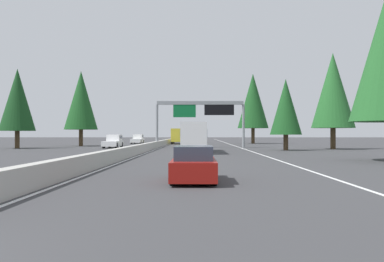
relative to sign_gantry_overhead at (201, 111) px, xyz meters
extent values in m
plane|color=#38383A|center=(7.74, 6.03, -5.26)|extent=(320.00, 320.00, 0.00)
cube|color=#ADAAA3|center=(27.74, 6.33, -4.81)|extent=(180.00, 0.56, 0.90)
cube|color=silver|center=(17.74, -5.49, -5.26)|extent=(160.00, 0.16, 0.01)
cube|color=silver|center=(17.74, 5.78, -5.26)|extent=(160.00, 0.16, 0.01)
cylinder|color=gray|center=(0.04, 6.33, -2.21)|extent=(0.36, 0.36, 6.12)
cylinder|color=gray|center=(0.04, -5.99, -2.21)|extent=(0.36, 0.36, 6.12)
cube|color=gray|center=(0.04, 0.17, 1.10)|extent=(0.50, 12.32, 0.50)
cube|color=#0C602D|center=(-0.11, 2.39, 0.00)|extent=(0.12, 3.20, 1.90)
cube|color=black|center=(-0.11, -2.54, 0.10)|extent=(0.16, 4.20, 1.50)
cube|color=maroon|center=(-41.13, 0.63, -4.73)|extent=(4.40, 1.80, 0.76)
cube|color=#2D3847|center=(-41.35, 0.63, -4.07)|extent=(2.46, 1.51, 0.56)
cylinder|color=black|center=(-39.73, 1.42, -4.94)|extent=(0.64, 0.22, 0.64)
cylinder|color=black|center=(-39.73, -0.16, -4.94)|extent=(0.64, 0.22, 0.64)
cylinder|color=black|center=(-42.54, 1.42, -4.94)|extent=(0.64, 0.22, 0.64)
cylinder|color=black|center=(-42.54, -0.16, -4.94)|extent=(0.64, 0.22, 0.64)
cube|color=white|center=(-14.32, 0.87, -3.61)|extent=(11.50, 2.50, 2.90)
cube|color=#2D3847|center=(-14.32, 0.87, -3.25)|extent=(11.04, 2.55, 0.84)
cylinder|color=black|center=(-10.29, 1.97, -4.76)|extent=(1.00, 0.30, 1.00)
cylinder|color=black|center=(-10.29, -0.23, -4.76)|extent=(1.00, 0.30, 1.00)
cylinder|color=black|center=(-18.34, 1.97, -4.76)|extent=(1.00, 0.30, 1.00)
cylinder|color=black|center=(-18.34, -0.23, -4.76)|extent=(1.00, 0.30, 1.00)
cube|color=gold|center=(20.45, 4.33, -3.56)|extent=(6.12, 2.40, 2.50)
cube|color=silver|center=(24.70, 4.33, -3.86)|extent=(2.38, 2.30, 1.90)
cylinder|color=black|center=(24.53, 5.39, -4.81)|extent=(0.90, 0.28, 0.90)
cylinder|color=black|center=(24.53, 3.27, -4.81)|extent=(0.90, 0.28, 0.90)
cylinder|color=black|center=(18.75, 5.39, -4.81)|extent=(0.90, 0.28, 0.90)
cylinder|color=black|center=(18.75, 3.27, -4.81)|extent=(0.90, 0.28, 0.90)
cube|color=white|center=(40.68, 4.11, -4.29)|extent=(5.00, 1.95, 1.44)
cube|color=#2D3847|center=(38.38, 4.11, -4.04)|extent=(0.08, 1.48, 0.56)
cylinder|color=black|center=(42.38, 4.96, -4.91)|extent=(0.70, 0.24, 0.70)
cylinder|color=black|center=(42.38, 3.25, -4.91)|extent=(0.70, 0.24, 0.70)
cylinder|color=black|center=(38.98, 4.96, -4.91)|extent=(0.70, 0.24, 0.70)
cylinder|color=black|center=(38.98, 3.25, -4.91)|extent=(0.70, 0.24, 0.70)
cube|color=maroon|center=(43.83, 0.72, -4.73)|extent=(4.40, 1.80, 0.76)
cube|color=#2D3847|center=(43.61, 0.72, -4.07)|extent=(2.46, 1.51, 0.56)
cylinder|color=black|center=(45.24, 1.51, -4.94)|extent=(0.64, 0.22, 0.64)
cylinder|color=black|center=(45.24, -0.07, -4.94)|extent=(0.64, 0.22, 0.64)
cylinder|color=black|center=(42.42, 1.51, -4.94)|extent=(0.64, 0.22, 0.64)
cylinder|color=black|center=(42.42, -0.07, -4.94)|extent=(0.64, 0.22, 0.64)
cube|color=white|center=(22.79, 12.53, -4.65)|extent=(5.60, 2.00, 0.70)
cube|color=white|center=(23.80, 12.53, -3.85)|extent=(2.24, 1.84, 0.90)
cube|color=#2D3847|center=(23.80, 12.53, -3.76)|extent=(2.02, 1.92, 0.41)
cylinder|color=black|center=(24.64, 13.39, -4.86)|extent=(0.80, 0.28, 0.80)
cylinder|color=black|center=(24.64, 11.67, -4.86)|extent=(0.80, 0.28, 0.80)
cylinder|color=black|center=(20.94, 13.39, -4.86)|extent=(0.80, 0.28, 0.80)
cylinder|color=black|center=(20.94, 11.67, -4.86)|extent=(0.80, 0.28, 0.80)
cube|color=white|center=(-1.25, 12.37, -4.65)|extent=(5.60, 2.00, 0.70)
cube|color=white|center=(-0.24, 12.37, -3.85)|extent=(2.24, 1.84, 0.90)
cube|color=#2D3847|center=(-0.24, 12.37, -3.76)|extent=(2.02, 1.92, 0.41)
cylinder|color=black|center=(0.60, 13.23, -4.86)|extent=(0.80, 0.28, 0.80)
cylinder|color=black|center=(0.60, 11.51, -4.86)|extent=(0.80, 0.28, 0.80)
cylinder|color=black|center=(-3.09, 13.23, -4.86)|extent=(0.80, 0.28, 0.80)
cylinder|color=black|center=(-3.09, 11.51, -4.86)|extent=(0.80, 0.28, 0.80)
cylinder|color=#4C3823|center=(-9.43, -9.96, -4.33)|extent=(0.56, 0.56, 1.87)
cone|color=#194C1E|center=(-9.43, -9.96, -0.09)|extent=(3.74, 3.74, 6.62)
cylinder|color=#4C3823|center=(-5.47, -16.85, -3.90)|extent=(0.66, 0.66, 2.72)
cone|color=#236028|center=(-5.47, -16.85, 2.29)|extent=(5.45, 5.45, 9.66)
cylinder|color=#4C3823|center=(24.69, -10.64, -3.71)|extent=(0.70, 0.70, 3.11)
cone|color=#194C1E|center=(24.69, -10.64, 3.37)|extent=(6.23, 6.23, 11.04)
cylinder|color=#4C3823|center=(-3.40, 24.86, -4.08)|extent=(0.62, 0.62, 2.37)
cone|color=#143D19|center=(-3.40, 24.86, 1.31)|extent=(4.74, 4.74, 8.40)
cylinder|color=#4C3823|center=(7.18, 19.28, -3.94)|extent=(0.65, 0.65, 2.65)
cone|color=#194C1E|center=(7.18, 19.28, 2.10)|extent=(5.31, 5.31, 9.41)
camera|label=1|loc=(-58.12, 0.44, -3.29)|focal=38.27mm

